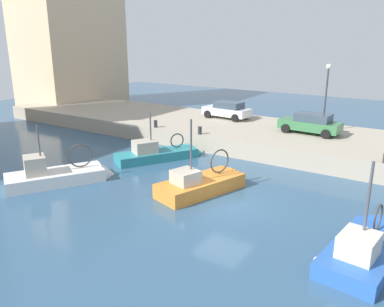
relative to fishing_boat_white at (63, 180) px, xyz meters
name	(u,v)px	position (x,y,z in m)	size (l,w,h in m)	color
water_surface	(224,204)	(2.29, -9.02, -0.12)	(80.00, 80.00, 0.00)	#335675
quay_wall	(301,142)	(13.79, -9.02, 0.48)	(9.00, 56.00, 1.20)	#ADA08C
fishing_boat_white	(63,180)	(0.00, 0.00, 0.00)	(6.08, 4.61, 4.25)	white
fishing_boat_orange	(205,189)	(3.29, -7.37, -0.02)	(5.84, 3.36, 4.83)	orange
fishing_boat_teal	(161,157)	(6.44, -1.99, 0.01)	(6.13, 4.42, 3.92)	teal
fishing_boat_blue	(367,252)	(1.18, -15.70, -0.01)	(5.72, 2.76, 4.82)	#2D60B7
parked_car_green	(311,123)	(14.13, -9.51, 1.82)	(2.08, 4.32, 1.46)	#387547
parked_car_white	(227,110)	(15.73, -1.93, 1.80)	(2.16, 4.13, 1.41)	silver
mooring_bollard_mid	(200,130)	(9.64, -3.02, 1.35)	(0.28, 0.28, 0.55)	#2D2D33
mooring_bollard_north	(156,124)	(9.64, 0.98, 1.35)	(0.28, 0.28, 0.55)	#2D2D33
quay_streetlamp	(327,87)	(15.29, -10.08, 4.33)	(0.36, 0.36, 4.83)	#38383D
waterfront_building_west	(69,32)	(17.49, 19.29, 8.31)	(11.31, 7.49, 16.82)	beige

